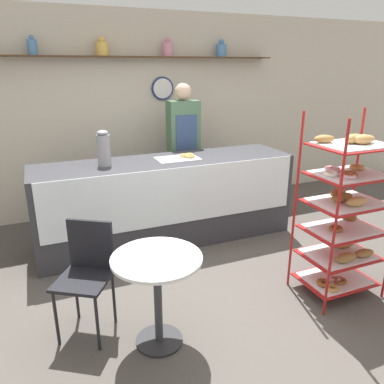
# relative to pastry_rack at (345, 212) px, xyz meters

# --- Properties ---
(ground_plane) EXTENTS (14.00, 14.00, 0.00)m
(ground_plane) POSITION_rel_pastry_rack_xyz_m (-1.06, 0.49, -0.80)
(ground_plane) COLOR #4C4742
(back_wall) EXTENTS (10.00, 0.30, 2.70)m
(back_wall) POSITION_rel_pastry_rack_xyz_m (-1.06, 2.89, 0.57)
(back_wall) COLOR beige
(back_wall) RESTS_ON ground_plane
(display_counter) EXTENTS (2.97, 0.76, 0.98)m
(display_counter) POSITION_rel_pastry_rack_xyz_m (-1.06, 1.66, -0.30)
(display_counter) COLOR #333338
(display_counter) RESTS_ON ground_plane
(pastry_rack) EXTENTS (0.69, 0.52, 1.65)m
(pastry_rack) POSITION_rel_pastry_rack_xyz_m (0.00, 0.00, 0.00)
(pastry_rack) COLOR #A51919
(pastry_rack) RESTS_ON ground_plane
(person_worker) EXTENTS (0.41, 0.23, 1.79)m
(person_worker) POSITION_rel_pastry_rack_xyz_m (-0.60, 2.29, 0.19)
(person_worker) COLOR #282833
(person_worker) RESTS_ON ground_plane
(cafe_table) EXTENTS (0.65, 0.65, 0.72)m
(cafe_table) POSITION_rel_pastry_rack_xyz_m (-1.72, -0.02, -0.25)
(cafe_table) COLOR #262628
(cafe_table) RESTS_ON ground_plane
(cafe_chair) EXTENTS (0.53, 0.53, 0.89)m
(cafe_chair) POSITION_rel_pastry_rack_xyz_m (-2.15, 0.37, -0.25)
(cafe_chair) COLOR black
(cafe_chair) RESTS_ON ground_plane
(coffee_carafe) EXTENTS (0.14, 0.14, 0.38)m
(coffee_carafe) POSITION_rel_pastry_rack_xyz_m (-1.75, 1.68, 0.37)
(coffee_carafe) COLOR gray
(coffee_carafe) RESTS_ON display_counter
(donut_tray_counter) EXTENTS (0.49, 0.32, 0.05)m
(donut_tray_counter) POSITION_rel_pastry_rack_xyz_m (-0.88, 1.65, 0.20)
(donut_tray_counter) COLOR silver
(donut_tray_counter) RESTS_ON display_counter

